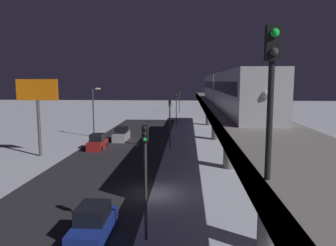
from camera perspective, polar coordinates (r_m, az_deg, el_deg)
name	(u,v)px	position (r m, az deg, el deg)	size (l,w,h in m)	color
ground_plane	(151,194)	(25.47, -2.97, -12.48)	(240.00, 240.00, 0.00)	silver
avenue_asphalt	(81,192)	(26.65, -15.25, -11.81)	(11.00, 95.38, 0.01)	#28282D
elevated_railway	(244,127)	(24.40, 13.45, -0.76)	(5.00, 95.38, 6.09)	gray
subway_train	(226,88)	(36.51, 10.35, 6.08)	(2.94, 36.87, 3.40)	#B7BABF
rail_signal	(272,76)	(8.65, 17.95, 7.94)	(0.36, 0.41, 4.00)	black
sedan_red	(97,143)	(42.17, -12.46, -3.50)	(1.91, 4.03, 1.97)	#A51E1E
sedan_blue	(93,226)	(18.94, -13.15, -17.35)	(1.80, 4.30, 1.97)	navy
sedan_silver	(121,135)	(47.79, -8.31, -2.10)	(1.80, 4.72, 1.97)	#B2B2B7
traffic_light_near	(145,166)	(17.30, -4.05, -7.59)	(0.32, 0.44, 6.40)	#2D2D2D
traffic_light_mid	(170,117)	(40.57, 0.32, 1.13)	(0.32, 0.44, 6.40)	#2D2D2D
traffic_light_far	(176,104)	(64.16, 1.49, 3.47)	(0.32, 0.44, 6.40)	#2D2D2D
traffic_light_distant	(179,98)	(87.81, 2.04, 4.55)	(0.32, 0.44, 6.40)	#2D2D2D
commercial_billboard	(37,97)	(39.59, -22.21, 4.24)	(4.80, 0.36, 8.90)	#4C4C51
street_lamp_far	(95,106)	(51.01, -12.94, 2.94)	(1.35, 0.44, 7.65)	#38383D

